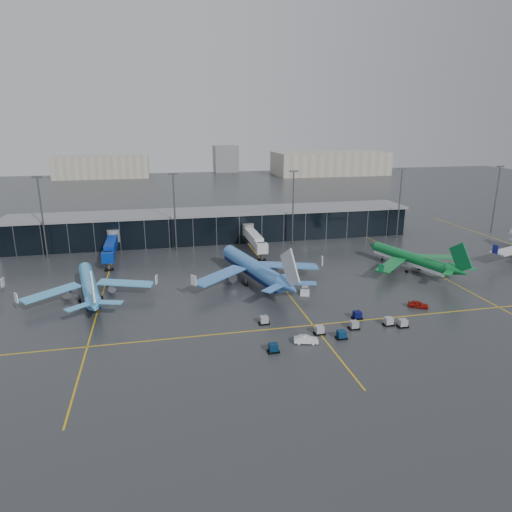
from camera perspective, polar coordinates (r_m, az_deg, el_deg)
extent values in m
plane|color=#282B2D|center=(108.13, -0.54, -5.84)|extent=(600.00, 600.00, 0.00)
cube|color=black|center=(165.25, -4.98, 3.75)|extent=(140.00, 16.00, 10.00)
cube|color=slate|center=(164.19, -5.03, 5.55)|extent=(142.00, 17.00, 0.80)
cylinder|color=#595B60|center=(156.32, -17.39, 2.40)|extent=(4.00, 4.00, 4.00)
cube|color=navy|center=(143.48, -17.77, 0.83)|extent=(3.00, 24.00, 3.00)
cylinder|color=#595B60|center=(137.13, -17.92, -1.23)|extent=(1.00, 1.00, 2.60)
cylinder|color=#595B60|center=(158.61, -0.99, 3.35)|extent=(4.00, 4.00, 4.00)
cube|color=silver|center=(145.96, 0.06, 1.88)|extent=(3.00, 24.00, 3.00)
cylinder|color=#595B60|center=(139.73, 0.73, -0.10)|extent=(1.00, 1.00, 2.60)
cylinder|color=#595B60|center=(154.61, -25.13, 4.23)|extent=(0.50, 0.50, 25.00)
cube|color=#595B60|center=(152.79, -25.70, 8.88)|extent=(3.00, 0.40, 0.60)
cylinder|color=#595B60|center=(150.80, -10.13, 5.25)|extent=(0.50, 0.50, 25.00)
cube|color=#595B60|center=(148.95, -10.37, 10.05)|extent=(3.00, 0.40, 0.60)
cylinder|color=#595B60|center=(157.42, 4.64, 5.91)|extent=(0.50, 0.50, 25.00)
cube|color=#595B60|center=(155.64, 4.75, 10.52)|extent=(3.00, 0.40, 0.60)
cylinder|color=#595B60|center=(173.26, 17.48, 6.17)|extent=(0.50, 0.50, 25.00)
cube|color=#595B60|center=(171.65, 17.84, 10.34)|extent=(3.00, 0.40, 0.60)
cylinder|color=#595B60|center=(196.11, 27.76, 6.16)|extent=(0.50, 0.50, 25.00)
cube|color=#595B60|center=(194.69, 28.25, 9.83)|extent=(3.00, 0.40, 0.60)
cube|color=#B2AD99|center=(385.92, 9.19, 11.38)|extent=(90.00, 42.00, 18.00)
cube|color=#B2AD99|center=(381.50, -18.61, 10.55)|extent=(70.00, 38.00, 16.00)
cube|color=#B2AD99|center=(403.70, -3.82, 12.05)|extent=(20.00, 20.00, 22.00)
cube|color=gold|center=(125.71, -18.35, -3.47)|extent=(0.30, 120.00, 0.02)
cube|color=gold|center=(128.54, 1.99, -2.18)|extent=(0.30, 120.00, 0.02)
cube|color=gold|center=(145.91, 19.38, -0.86)|extent=(0.30, 120.00, 0.02)
cube|color=gold|center=(97.39, 7.14, -8.56)|extent=(220.00, 0.30, 0.02)
cube|color=black|center=(97.06, 12.14, -8.80)|extent=(2.20, 1.50, 0.36)
cube|color=gray|center=(96.74, 12.17, -8.38)|extent=(1.60, 1.50, 1.50)
cube|color=black|center=(101.92, 12.52, -7.57)|extent=(2.20, 1.50, 0.36)
cube|color=#04073C|center=(101.62, 12.55, -7.17)|extent=(1.60, 1.50, 1.50)
cube|color=black|center=(100.48, 17.83, -8.35)|extent=(2.20, 1.50, 0.36)
cube|color=gray|center=(100.18, 17.87, -7.95)|extent=(1.60, 1.50, 1.50)
cube|color=black|center=(100.45, 16.20, -8.21)|extent=(2.20, 1.50, 0.36)
cube|color=#919399|center=(100.14, 16.24, -7.81)|extent=(1.60, 1.50, 1.50)
cube|color=black|center=(86.12, 2.17, -11.82)|extent=(2.20, 1.50, 0.36)
cube|color=#041D39|center=(85.76, 2.18, -11.36)|extent=(1.60, 1.50, 1.50)
cube|color=black|center=(93.67, 7.92, -9.53)|extent=(2.20, 1.50, 0.36)
cube|color=#919499|center=(93.34, 7.94, -9.10)|extent=(1.60, 1.50, 1.50)
cube|color=black|center=(97.13, 1.01, -8.39)|extent=(2.20, 1.50, 0.36)
cube|color=gray|center=(96.81, 1.02, -7.97)|extent=(1.60, 1.50, 1.50)
cube|color=black|center=(92.50, 10.61, -10.01)|extent=(2.20, 1.50, 0.36)
cube|color=#052342|center=(92.17, 10.64, -9.58)|extent=(1.60, 1.50, 1.50)
cube|color=white|center=(113.76, 6.13, -4.57)|extent=(3.14, 3.75, 0.80)
cube|color=white|center=(113.10, 6.16, -3.67)|extent=(2.45, 3.20, 2.29)
imported|color=maroon|center=(111.46, 19.62, -5.71)|extent=(4.82, 3.92, 1.54)
imported|color=silver|center=(89.50, 6.28, -10.33)|extent=(4.94, 2.76, 1.54)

